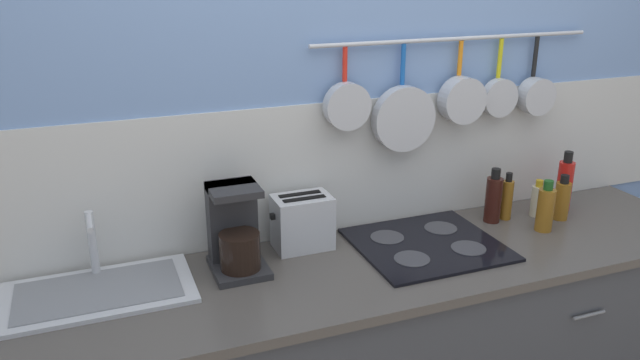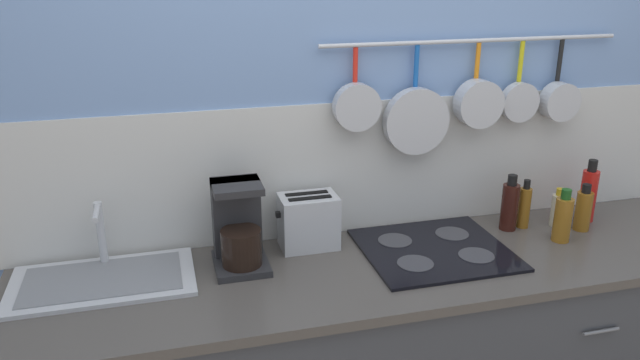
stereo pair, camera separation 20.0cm
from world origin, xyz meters
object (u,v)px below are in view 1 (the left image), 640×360
Objects in this scene: bottle_vinegar at (493,198)px; bottle_olive_oil at (507,199)px; toaster at (302,222)px; coffee_maker at (236,234)px; bottle_dish_soap at (537,200)px; bottle_sesame_oil at (562,200)px; bottle_hot_sauce at (565,184)px; bottle_cooking_wine at (545,209)px.

bottle_vinegar is 1.14× the size of bottle_olive_oil.
coffee_maker is at bearing -165.23° from toaster.
bottle_sesame_oil reaches higher than bottle_dish_soap.
bottle_dish_soap is 0.83× the size of bottle_sesame_oil.
toaster is at bearing 176.12° from bottle_vinegar.
bottle_sesame_oil is at bearing -7.12° from toaster.
bottle_vinegar is at bearing 179.27° from bottle_hot_sauce.
toaster is at bearing 14.77° from coffee_maker.
bottle_olive_oil is 0.77× the size of bottle_hot_sauce.
coffee_maker is at bearing 177.26° from bottle_sesame_oil.
bottle_sesame_oil is at bearing 25.58° from bottle_cooking_wine.
toaster is 1.19× the size of bottle_sesame_oil.
bottle_olive_oil is 0.96× the size of bottle_cooking_wine.
bottle_dish_soap is 0.15m from bottle_hot_sauce.
bottle_sesame_oil is 0.11m from bottle_hot_sauce.
bottle_olive_oil reaches higher than bottle_dish_soap.
bottle_sesame_oil is at bearing -2.74° from coffee_maker.
bottle_vinegar is 1.09× the size of bottle_cooking_wine.
coffee_maker is 1.06m from bottle_vinegar.
bottle_olive_oil is at bearing 158.57° from bottle_sesame_oil.
bottle_cooking_wine is (0.14, -0.15, -0.01)m from bottle_vinegar.
bottle_vinegar is at bearing 175.04° from bottle_dish_soap.
bottle_cooking_wine is (0.93, -0.20, -0.01)m from toaster.
bottle_hot_sauce is at bearing 45.27° from bottle_sesame_oil.
bottle_hot_sauce is at bearing 33.56° from bottle_cooking_wine.
bottle_hot_sauce is at bearing 5.37° from bottle_dish_soap.
bottle_hot_sauce is (0.08, 0.08, 0.03)m from bottle_sesame_oil.
coffee_maker is 1.33× the size of toaster.
coffee_maker is 1.34m from bottle_sesame_oil.
bottle_cooking_wine is at bearing -12.19° from toaster.
bottle_olive_oil reaches higher than bottle_sesame_oil.
bottle_sesame_oil is (0.14, 0.07, -0.01)m from bottle_cooking_wine.
bottle_hot_sauce is at bearing -0.73° from bottle_vinegar.
bottle_dish_soap is at bearing -174.63° from bottle_hot_sauce.
toaster is at bearing 177.09° from bottle_hot_sauce.
bottle_cooking_wine reaches higher than bottle_dish_soap.
bottle_vinegar reaches higher than bottle_sesame_oil.
toaster is (0.27, 0.07, -0.03)m from coffee_maker.
bottle_hot_sauce reaches higher than bottle_olive_oil.
coffee_maker is at bearing -179.10° from bottle_olive_oil.
bottle_hot_sauce is (0.22, 0.14, 0.02)m from bottle_cooking_wine.
bottle_dish_soap is at bearing 61.12° from bottle_cooking_wine.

